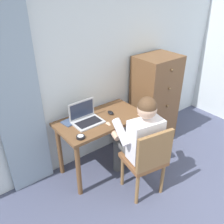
# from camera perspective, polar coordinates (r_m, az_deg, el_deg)

# --- Properties ---
(wall_back) EXTENTS (4.80, 0.05, 2.50)m
(wall_back) POSITION_cam_1_polar(r_m,az_deg,el_deg) (3.06, -2.66, 10.95)
(wall_back) COLOR silver
(wall_back) RESTS_ON ground_plane
(curtain_panel) EXTENTS (0.48, 0.03, 2.29)m
(curtain_panel) POSITION_cam_1_polar(r_m,az_deg,el_deg) (2.60, -21.67, 2.89)
(curtain_panel) COLOR #8EA3B7
(curtain_panel) RESTS_ON ground_plane
(desk) EXTENTS (1.05, 0.56, 0.74)m
(desk) POSITION_cam_1_polar(r_m,az_deg,el_deg) (2.93, -2.76, -3.76)
(desk) COLOR brown
(desk) RESTS_ON ground_plane
(dresser) EXTENTS (0.59, 0.49, 1.31)m
(dresser) POSITION_cam_1_polar(r_m,az_deg,el_deg) (3.55, 10.12, 2.80)
(dresser) COLOR brown
(dresser) RESTS_ON ground_plane
(chair) EXTENTS (0.49, 0.47, 0.89)m
(chair) POSITION_cam_1_polar(r_m,az_deg,el_deg) (2.66, 8.41, -10.97)
(chair) COLOR brown
(chair) RESTS_ON ground_plane
(person_seated) EXTENTS (0.60, 0.63, 1.21)m
(person_seated) POSITION_cam_1_polar(r_m,az_deg,el_deg) (2.66, 6.36, -5.80)
(person_seated) COLOR #4C4C4C
(person_seated) RESTS_ON ground_plane
(laptop) EXTENTS (0.34, 0.26, 0.24)m
(laptop) POSITION_cam_1_polar(r_m,az_deg,el_deg) (2.78, -6.25, -1.41)
(laptop) COLOR #B7BABF
(laptop) RESTS_ON desk
(computer_mouse) EXTENTS (0.07, 0.11, 0.03)m
(computer_mouse) POSITION_cam_1_polar(r_m,az_deg,el_deg) (2.95, -0.36, -0.15)
(computer_mouse) COLOR black
(computer_mouse) RESTS_ON desk
(desk_clock) EXTENTS (0.09, 0.09, 0.03)m
(desk_clock) POSITION_cam_1_polar(r_m,az_deg,el_deg) (2.53, -7.52, -5.93)
(desk_clock) COLOR black
(desk_clock) RESTS_ON desk
(notebook_pad) EXTENTS (0.23, 0.18, 0.01)m
(notebook_pad) POSITION_cam_1_polar(r_m,az_deg,el_deg) (2.83, -9.70, -2.19)
(notebook_pad) COLOR #3D4C6B
(notebook_pad) RESTS_ON desk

